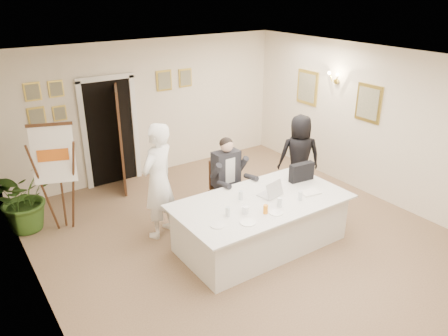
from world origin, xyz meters
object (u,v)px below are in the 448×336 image
Objects in this scene: standing_man at (158,181)px; conference_table at (261,222)px; laptop_bag at (302,172)px; paper_stack at (310,193)px; flip_chart at (59,184)px; steel_jug at (245,210)px; seated_man at (228,178)px; oj_glass at (266,209)px; laptop at (269,187)px; potted_palm at (23,197)px; standing_woman at (299,156)px.

conference_table is at bearing 106.63° from standing_man.
laptop_bag is 0.51m from paper_stack.
flip_chart reaches higher than steel_jug.
seated_man is 11.30× the size of oj_glass.
potted_palm is at bearing 129.91° from laptop.
oj_glass is (-0.42, -0.43, -0.07)m from laptop.
standing_man is at bearing -38.48° from flip_chart.
steel_jug is at bearing -159.14° from laptop_bag.
laptop is 3.27× the size of steel_jug.
laptop_bag reaches higher than conference_table.
laptop_bag reaches higher than steel_jug.
laptop is at bearing 113.59° from standing_man.
potted_palm reaches higher than laptop_bag.
seated_man is at bearing 29.95° from standing_woman.
steel_jug reaches higher than conference_table.
oj_glass is at bearing -49.06° from flip_chart.
oj_glass is at bearing -92.48° from seated_man.
flip_chart is 1.62m from standing_man.
standing_woman is (2.83, -0.19, -0.15)m from standing_man.
flip_chart is 1.57× the size of potted_palm.
conference_table is at bearing -42.22° from flip_chart.
laptop_bag reaches higher than oj_glass.
steel_jug is (-0.44, -0.18, 0.44)m from conference_table.
potted_palm is at bearing 132.65° from oj_glass.
potted_palm is (-2.91, 2.58, 0.19)m from conference_table.
conference_table is 0.90m from paper_stack.
oj_glass is at bearing -146.08° from laptop.
conference_table is 3.89m from potted_palm.
paper_stack is 1.22m from steel_jug.
oj_glass is (-1.20, -0.54, -0.09)m from laptop_bag.
seated_man is at bearing -24.98° from flip_chart.
laptop is (-1.48, -0.90, 0.12)m from standing_woman.
oj_glass is (-0.98, -0.11, 0.05)m from paper_stack.
laptop_bag is 1.32m from oj_glass.
potted_palm reaches higher than conference_table.
standing_woman is 5.34× the size of paper_stack.
standing_man is 1.78m from oj_glass.
flip_chart is 1.14× the size of standing_woman.
conference_table is 6.16× the size of laptop_bag.
standing_woman reaches higher than seated_man.
seated_man is 13.35× the size of steel_jug.
paper_stack is (3.68, -2.82, 0.21)m from potted_palm.
laptop_bag is 1.45× the size of paper_stack.
standing_woman is at bearing -16.28° from flip_chart.
standing_man is at bearing 116.97° from steel_jug.
seated_man is 0.97m from laptop.
laptop is 1.21× the size of paper_stack.
flip_chart is 6.11× the size of paper_stack.
flip_chart is 16.54× the size of steel_jug.
laptop_bag reaches higher than paper_stack.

